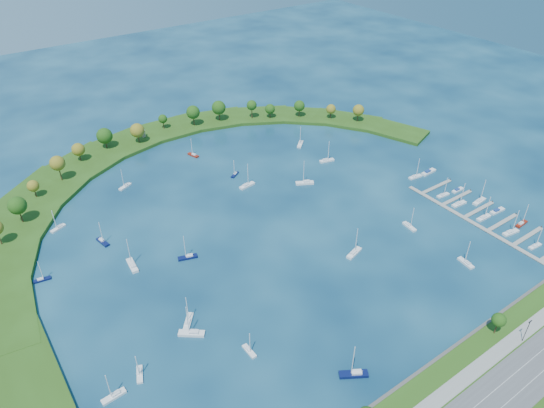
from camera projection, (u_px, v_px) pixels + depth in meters
ground at (270, 219)px, 240.90m from camera, size 700.00×700.00×0.00m
south_shoreline at (490, 401)px, 157.44m from camera, size 420.00×43.10×11.60m
breakwater at (140, 202)px, 251.14m from camera, size 286.74×247.64×2.00m
breakwater_trees at (163, 139)px, 289.26m from camera, size 242.34×93.66×14.55m
harbor_tower at (143, 133)px, 308.66m from camera, size 2.60×2.60×4.53m
dock_system at (485, 219)px, 240.20m from camera, size 24.28×82.00×1.60m
moored_boat_0 at (42, 279)px, 204.43m from camera, size 6.97×2.93×9.94m
moored_boat_1 at (140, 373)px, 166.22m from camera, size 4.44×7.34×10.45m
moored_boat_2 at (188, 257)px, 216.09m from camera, size 8.79×4.80×12.44m
moored_boat_3 at (132, 265)px, 211.45m from camera, size 3.58×9.98×14.37m
moored_boat_4 at (247, 185)px, 264.74m from camera, size 9.53×3.87×13.61m
moored_boat_5 at (235, 174)px, 274.50m from camera, size 6.62×5.01×9.73m
moored_boat_6 at (354, 252)px, 218.36m from camera, size 9.64×5.08×13.65m
moored_boat_7 at (103, 241)px, 225.02m from camera, size 3.87×8.35×11.85m
moored_boat_8 at (305, 182)px, 267.02m from camera, size 9.87×7.07×14.34m
moored_boat_9 at (300, 144)px, 304.56m from camera, size 8.19×7.78×12.98m
moored_boat_10 at (192, 333)px, 180.64m from camera, size 9.29×8.08×14.21m
moored_boat_11 at (58, 228)px, 233.58m from camera, size 7.82×4.97×11.17m
moored_boat_12 at (114, 396)px, 159.22m from camera, size 8.23×2.87×11.87m
moored_boat_13 at (249, 350)px, 174.19m from camera, size 2.01×6.86×10.05m
moored_boat_14 at (193, 155)px, 293.01m from camera, size 4.34×7.96×11.27m
moored_boat_15 at (125, 186)px, 264.13m from camera, size 7.91×5.27×11.36m
moored_boat_16 at (327, 160)px, 287.44m from camera, size 9.07×4.58×12.85m
moored_boat_17 at (466, 262)px, 212.96m from camera, size 3.23×8.22×11.76m
moored_boat_19 at (409, 226)px, 234.67m from camera, size 3.20×8.16×11.68m
moored_boat_20 at (188, 321)px, 185.46m from camera, size 7.15×7.99×12.35m
moored_boat_21 at (354, 373)px, 166.07m from camera, size 9.88×7.51×14.53m
docked_boat_0 at (535, 245)px, 222.52m from camera, size 7.23×2.59×10.42m
docked_boat_2 at (511, 232)px, 230.67m from camera, size 9.10×3.75×12.98m
docked_boat_3 at (522, 223)px, 236.42m from camera, size 7.94×2.73×11.48m
docked_boat_4 at (484, 217)px, 240.52m from camera, size 8.58×2.69×12.50m
docked_boat_5 at (497, 211)px, 245.39m from camera, size 8.89×2.98×1.79m
docked_boat_6 at (459, 203)px, 250.30m from camera, size 8.78×2.97×12.70m
docked_boat_7 at (479, 201)px, 252.28m from camera, size 9.14×3.35×13.14m
docked_boat_8 at (443, 195)px, 257.09m from camera, size 7.62×2.83×10.95m
docked_boat_9 at (458, 190)px, 261.39m from camera, size 7.61×2.14×1.55m
docked_boat_10 at (415, 176)px, 272.29m from camera, size 8.33×3.26×11.92m
docked_boat_11 at (428, 172)px, 276.51m from camera, size 10.11×3.33×2.03m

